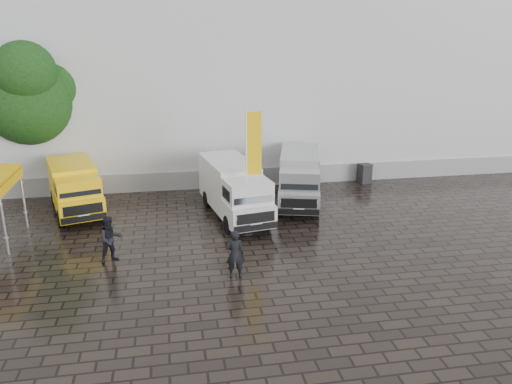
{
  "coord_description": "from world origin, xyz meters",
  "views": [
    {
      "loc": [
        -3.43,
        -18.14,
        8.24
      ],
      "look_at": [
        0.15,
        2.2,
        1.51
      ],
      "focal_mm": 35.0,
      "sensor_mm": 36.0,
      "label": 1
    }
  ],
  "objects_px": {
    "van_white": "(234,191)",
    "wheelie_bin": "(365,173)",
    "person_tent": "(111,239)",
    "van_yellow": "(75,190)",
    "person_front": "(235,254)",
    "van_silver": "(299,179)",
    "flagpole": "(251,164)"
  },
  "relations": [
    {
      "from": "wheelie_bin",
      "to": "person_front",
      "type": "distance_m",
      "value": 13.26
    },
    {
      "from": "wheelie_bin",
      "to": "van_white",
      "type": "bearing_deg",
      "value": -164.0
    },
    {
      "from": "van_white",
      "to": "van_yellow",
      "type": "bearing_deg",
      "value": 156.12
    },
    {
      "from": "van_white",
      "to": "person_tent",
      "type": "height_order",
      "value": "van_white"
    },
    {
      "from": "van_white",
      "to": "flagpole",
      "type": "xyz_separation_m",
      "value": [
        0.42,
        -2.08,
        1.8
      ]
    },
    {
      "from": "van_silver",
      "to": "van_yellow",
      "type": "bearing_deg",
      "value": -167.44
    },
    {
      "from": "flagpole",
      "to": "wheelie_bin",
      "type": "bearing_deg",
      "value": 39.3
    },
    {
      "from": "person_front",
      "to": "person_tent",
      "type": "bearing_deg",
      "value": -20.73
    },
    {
      "from": "van_white",
      "to": "van_silver",
      "type": "distance_m",
      "value": 3.68
    },
    {
      "from": "van_white",
      "to": "person_tent",
      "type": "relative_size",
      "value": 3.25
    },
    {
      "from": "wheelie_bin",
      "to": "person_front",
      "type": "height_order",
      "value": "person_front"
    },
    {
      "from": "van_yellow",
      "to": "van_silver",
      "type": "xyz_separation_m",
      "value": [
        10.68,
        -0.44,
        0.07
      ]
    },
    {
      "from": "van_silver",
      "to": "wheelie_bin",
      "type": "bearing_deg",
      "value": 45.78
    },
    {
      "from": "flagpole",
      "to": "van_silver",
      "type": "bearing_deg",
      "value": 49.02
    },
    {
      "from": "person_tent",
      "to": "van_yellow",
      "type": "bearing_deg",
      "value": 85.2
    },
    {
      "from": "van_white",
      "to": "flagpole",
      "type": "height_order",
      "value": "flagpole"
    },
    {
      "from": "van_white",
      "to": "wheelie_bin",
      "type": "height_order",
      "value": "van_white"
    },
    {
      "from": "person_front",
      "to": "van_yellow",
      "type": "bearing_deg",
      "value": -45.09
    },
    {
      "from": "person_front",
      "to": "person_tent",
      "type": "xyz_separation_m",
      "value": [
        -4.35,
        2.09,
        -0.0
      ]
    },
    {
      "from": "van_white",
      "to": "wheelie_bin",
      "type": "xyz_separation_m",
      "value": [
        7.93,
        4.07,
        -0.69
      ]
    },
    {
      "from": "van_silver",
      "to": "van_white",
      "type": "bearing_deg",
      "value": -143.15
    },
    {
      "from": "van_yellow",
      "to": "person_tent",
      "type": "relative_size",
      "value": 2.82
    },
    {
      "from": "van_silver",
      "to": "person_tent",
      "type": "relative_size",
      "value": 3.19
    },
    {
      "from": "wheelie_bin",
      "to": "person_tent",
      "type": "xyz_separation_m",
      "value": [
        -13.07,
        -7.9,
        0.33
      ]
    },
    {
      "from": "van_white",
      "to": "person_front",
      "type": "relative_size",
      "value": 3.24
    },
    {
      "from": "person_front",
      "to": "flagpole",
      "type": "bearing_deg",
      "value": -102.46
    },
    {
      "from": "van_yellow",
      "to": "person_front",
      "type": "height_order",
      "value": "van_yellow"
    },
    {
      "from": "van_yellow",
      "to": "wheelie_bin",
      "type": "height_order",
      "value": "van_yellow"
    },
    {
      "from": "van_silver",
      "to": "flagpole",
      "type": "distance_m",
      "value": 4.92
    },
    {
      "from": "van_yellow",
      "to": "flagpole",
      "type": "xyz_separation_m",
      "value": [
        7.69,
        -3.89,
        1.89
      ]
    },
    {
      "from": "van_white",
      "to": "person_front",
      "type": "height_order",
      "value": "van_white"
    },
    {
      "from": "person_front",
      "to": "van_white",
      "type": "bearing_deg",
      "value": -92.64
    }
  ]
}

